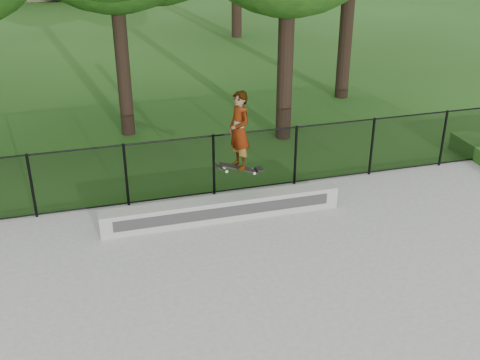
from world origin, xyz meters
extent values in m
cube|color=#9D9D98|center=(-0.11, 4.70, 0.31)|extent=(5.22, 0.40, 0.49)
cube|color=black|center=(0.25, 4.60, 1.28)|extent=(0.80, 0.23, 0.30)
imported|color=#C0D7FD|center=(0.25, 4.60, 2.12)|extent=(0.54, 0.68, 1.64)
cylinder|color=black|center=(-4.00, 5.90, 0.81)|extent=(0.06, 0.06, 1.50)
cylinder|color=black|center=(-2.00, 5.90, 0.81)|extent=(0.06, 0.06, 1.50)
cylinder|color=black|center=(0.00, 5.90, 0.81)|extent=(0.06, 0.06, 1.50)
cylinder|color=black|center=(2.00, 5.90, 0.81)|extent=(0.06, 0.06, 1.50)
cylinder|color=black|center=(4.00, 5.90, 0.81)|extent=(0.06, 0.06, 1.50)
cylinder|color=black|center=(6.00, 5.90, 0.81)|extent=(0.06, 0.06, 1.50)
cylinder|color=black|center=(0.00, 5.90, 1.53)|extent=(16.00, 0.04, 0.04)
cylinder|color=black|center=(0.00, 5.90, 0.11)|extent=(16.00, 0.04, 0.04)
cube|color=black|center=(0.00, 5.90, 0.81)|extent=(16.00, 0.01, 1.50)
cylinder|color=black|center=(2.80, 9.00, 2.36)|extent=(0.44, 0.44, 4.72)
cylinder|color=black|center=(-1.50, 10.50, 2.39)|extent=(0.44, 0.44, 4.78)
cylinder|color=black|center=(6.00, 12.00, 2.91)|extent=(0.44, 0.44, 5.81)
camera|label=1|loc=(-2.83, -6.36, 6.54)|focal=45.00mm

